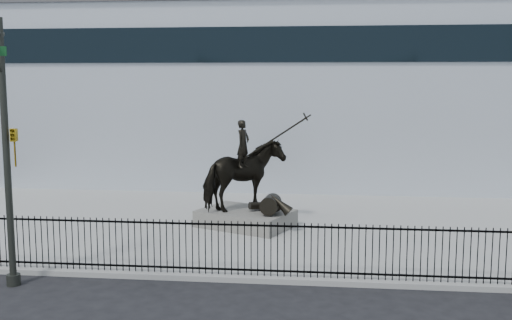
# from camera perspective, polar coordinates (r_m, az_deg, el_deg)

# --- Properties ---
(ground) EXTENTS (120.00, 120.00, 0.00)m
(ground) POSITION_cam_1_polar(r_m,az_deg,el_deg) (15.42, 1.78, -13.02)
(ground) COLOR black
(ground) RESTS_ON ground
(plaza) EXTENTS (30.00, 12.00, 0.15)m
(plaza) POSITION_cam_1_polar(r_m,az_deg,el_deg) (22.07, 3.21, -6.41)
(plaza) COLOR #9C9C9A
(plaza) RESTS_ON ground
(building) EXTENTS (44.00, 14.00, 9.00)m
(building) POSITION_cam_1_polar(r_m,az_deg,el_deg) (34.41, 4.42, 6.11)
(building) COLOR silver
(building) RESTS_ON ground
(picket_fence) EXTENTS (22.10, 0.10, 1.50)m
(picket_fence) POSITION_cam_1_polar(r_m,az_deg,el_deg) (16.31, 2.14, -8.50)
(picket_fence) COLOR black
(picket_fence) RESTS_ON plaza
(statue_plinth) EXTENTS (3.78, 3.28, 0.59)m
(statue_plinth) POSITION_cam_1_polar(r_m,az_deg,el_deg) (21.79, -0.99, -5.57)
(statue_plinth) COLOR #595651
(statue_plinth) RESTS_ON plaza
(equestrian_statue) EXTENTS (3.73, 3.16, 3.44)m
(equestrian_statue) POSITION_cam_1_polar(r_m,az_deg,el_deg) (21.46, -0.87, -1.59)
(equestrian_statue) COLOR black
(equestrian_statue) RESTS_ON statue_plinth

